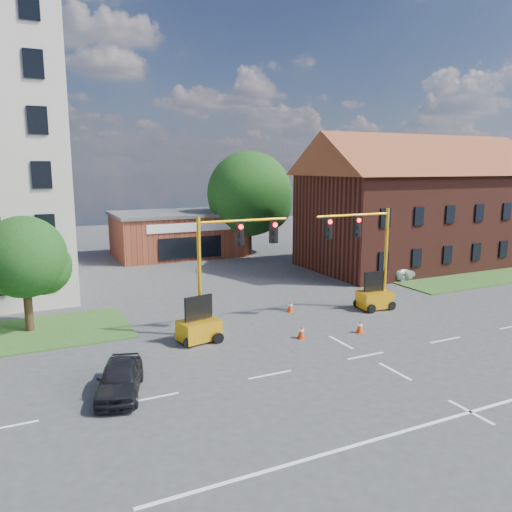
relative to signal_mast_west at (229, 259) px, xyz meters
name	(u,v)px	position (x,y,z in m)	size (l,w,h in m)	color
ground	(366,356)	(4.36, -6.00, -3.92)	(120.00, 120.00, 0.00)	#3D3E40
grass_verge_ne	(480,279)	(22.36, 3.00, -3.88)	(14.00, 4.00, 0.08)	#265821
lane_markings	(411,380)	(4.36, -9.00, -3.91)	(60.00, 36.00, 0.01)	white
brick_shop	(178,233)	(4.36, 23.99, -1.76)	(12.40, 8.40, 4.30)	brown
townhouse_row	(420,198)	(22.36, 10.00, 2.01)	(21.00, 11.00, 11.50)	#4B1F16
tree_large	(253,196)	(11.28, 21.08, 1.91)	(8.73, 8.31, 10.24)	#382714
tree_nw_front	(29,260)	(-9.43, 4.58, -0.05)	(4.51, 4.29, 6.19)	#382714
signal_mast_west	(229,259)	(0.00, 0.00, 0.00)	(5.30, 0.60, 6.20)	gray
signal_mast_east	(364,248)	(8.71, 0.00, 0.00)	(5.30, 0.60, 6.20)	gray
trailer_west	(199,328)	(-2.00, -0.80, -3.22)	(2.21, 1.70, 2.25)	#FFB315
trailer_east	(375,298)	(9.73, 0.11, -3.21)	(2.11, 1.52, 2.25)	#FFB315
cone_a	(301,332)	(2.88, -2.62, -3.58)	(0.40, 0.40, 0.70)	#E33F0B
cone_b	(290,307)	(4.67, 1.72, -3.58)	(0.40, 0.40, 0.70)	#E33F0B
cone_c	(360,327)	(6.11, -3.22, -3.58)	(0.40, 0.40, 0.70)	#E33F0B
cone_d	(381,290)	(12.30, 2.60, -3.58)	(0.40, 0.40, 0.70)	#E33F0B
pickup_white	(409,269)	(17.91, 6.06, -3.26)	(2.20, 4.78, 1.33)	silver
sedan_dark	(120,378)	(-6.69, -5.13, -3.26)	(1.57, 3.90, 1.33)	black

